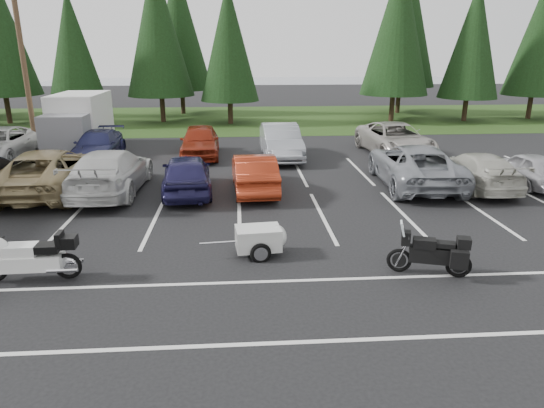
{
  "coord_description": "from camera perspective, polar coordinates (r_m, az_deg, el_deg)",
  "views": [
    {
      "loc": [
        0.52,
        -13.74,
        5.23
      ],
      "look_at": [
        1.45,
        -0.5,
        0.95
      ],
      "focal_mm": 32.0,
      "sensor_mm": 36.0,
      "label": 1
    }
  ],
  "objects": [
    {
      "name": "ground",
      "position": [
        14.71,
        -5.78,
        -3.04
      ],
      "size": [
        120.0,
        120.0,
        0.0
      ],
      "primitive_type": "plane",
      "color": "black",
      "rests_on": "ground"
    },
    {
      "name": "grass_strip",
      "position": [
        38.1,
        -4.84,
        9.95
      ],
      "size": [
        80.0,
        16.0,
        0.01
      ],
      "primitive_type": "cube",
      "color": "#233812",
      "rests_on": "ground"
    },
    {
      "name": "lake_water",
      "position": [
        69.02,
        -1.15,
        13.54
      ],
      "size": [
        70.0,
        50.0,
        0.02
      ],
      "primitive_type": "cube",
      "color": "slate",
      "rests_on": "ground"
    },
    {
      "name": "utility_pole",
      "position": [
        27.81,
        -27.24,
        14.91
      ],
      "size": [
        1.6,
        0.26,
        9.0
      ],
      "color": "#473321",
      "rests_on": "ground"
    },
    {
      "name": "box_truck",
      "position": [
        27.84,
        -22.07,
        8.8
      ],
      "size": [
        2.4,
        5.6,
        2.9
      ],
      "primitive_type": null,
      "color": "silver",
      "rests_on": "ground"
    },
    {
      "name": "stall_markings",
      "position": [
        16.59,
        -5.61,
        -0.56
      ],
      "size": [
        32.0,
        16.0,
        0.01
      ],
      "primitive_type": "cube",
      "color": "silver",
      "rests_on": "ground"
    },
    {
      "name": "conifer_3",
      "position": [
        36.82,
        -22.43,
        16.68
      ],
      "size": [
        3.87,
        3.87,
        9.02
      ],
      "color": "#332316",
      "rests_on": "ground"
    },
    {
      "name": "conifer_4",
      "position": [
        37.07,
        -13.36,
        19.45
      ],
      "size": [
        4.8,
        4.8,
        11.17
      ],
      "color": "#332316",
      "rests_on": "ground"
    },
    {
      "name": "conifer_5",
      "position": [
        35.34,
        -5.13,
        18.47
      ],
      "size": [
        4.14,
        4.14,
        9.63
      ],
      "color": "#332316",
      "rests_on": "ground"
    },
    {
      "name": "conifer_6",
      "position": [
        37.66,
        14.59,
        19.61
      ],
      "size": [
        4.93,
        4.93,
        11.48
      ],
      "color": "#332316",
      "rests_on": "ground"
    },
    {
      "name": "conifer_7",
      "position": [
        39.39,
        22.61,
        17.45
      ],
      "size": [
        4.27,
        4.27,
        9.94
      ],
      "color": "#332316",
      "rests_on": "ground"
    },
    {
      "name": "conifer_8",
      "position": [
        42.74,
        29.1,
        17.03
      ],
      "size": [
        4.53,
        4.53,
        10.56
      ],
      "color": "#332316",
      "rests_on": "ground"
    },
    {
      "name": "conifer_back_b",
      "position": [
        41.51,
        -10.92,
        19.72
      ],
      "size": [
        4.97,
        4.97,
        11.58
      ],
      "color": "#332316",
      "rests_on": "ground"
    },
    {
      "name": "conifer_back_c",
      "position": [
        42.78,
        15.33,
        20.34
      ],
      "size": [
        5.5,
        5.5,
        12.81
      ],
      "color": "#332316",
      "rests_on": "ground"
    },
    {
      "name": "car_near_2",
      "position": [
        20.01,
        -24.72,
        3.54
      ],
      "size": [
        2.93,
        6.07,
        1.67
      ],
      "primitive_type": "imported",
      "rotation": [
        0.0,
        0.0,
        3.17
      ],
      "color": "#8B7951",
      "rests_on": "ground"
    },
    {
      "name": "car_near_3",
      "position": [
        19.15,
        -18.44,
        3.66
      ],
      "size": [
        2.43,
        5.72,
        1.65
      ],
      "primitive_type": "imported",
      "rotation": [
        0.0,
        0.0,
        3.12
      ],
      "color": "silver",
      "rests_on": "ground"
    },
    {
      "name": "car_near_4",
      "position": [
        18.36,
        -9.99,
        3.51
      ],
      "size": [
        2.18,
        4.59,
        1.51
      ],
      "primitive_type": "imported",
      "rotation": [
        0.0,
        0.0,
        3.23
      ],
      "color": "#1F1C46",
      "rests_on": "ground"
    },
    {
      "name": "car_near_5",
      "position": [
        18.41,
        -2.12,
        3.71
      ],
      "size": [
        1.74,
        4.46,
        1.44
      ],
      "primitive_type": "imported",
      "rotation": [
        0.0,
        0.0,
        3.19
      ],
      "color": "#9E2C14",
      "rests_on": "ground"
    },
    {
      "name": "car_near_6",
      "position": [
        20.0,
        16.39,
        4.43
      ],
      "size": [
        3.04,
        6.05,
        1.64
      ],
      "primitive_type": "imported",
      "rotation": [
        0.0,
        0.0,
        3.09
      ],
      "color": "gray",
      "rests_on": "ground"
    },
    {
      "name": "car_near_7",
      "position": [
        20.48,
        22.88,
        3.67
      ],
      "size": [
        2.01,
        4.8,
        1.39
      ],
      "primitive_type": "imported",
      "rotation": [
        0.0,
        0.0,
        3.16
      ],
      "color": "#B4B2A5",
      "rests_on": "ground"
    },
    {
      "name": "car_near_8",
      "position": [
        21.78,
        27.97,
        3.7
      ],
      "size": [
        1.8,
        4.01,
        1.34
      ],
      "primitive_type": "imported",
      "rotation": [
        0.0,
        0.0,
        3.2
      ],
      "color": "#A4A3A8",
      "rests_on": "ground"
    },
    {
      "name": "car_far_1",
      "position": [
        25.16,
        -19.8,
        6.46
      ],
      "size": [
        2.02,
        4.83,
        1.4
      ],
      "primitive_type": "imported",
      "rotation": [
        0.0,
        0.0,
        0.01
      ],
      "color": "#1C1E47",
      "rests_on": "ground"
    },
    {
      "name": "car_far_2",
      "position": [
        24.68,
        -8.48,
        7.32
      ],
      "size": [
        2.0,
        4.67,
        1.57
      ],
      "primitive_type": "imported",
      "rotation": [
        0.0,
        0.0,
        0.03
      ],
      "color": "maroon",
      "rests_on": "ground"
    },
    {
      "name": "car_far_3",
      "position": [
        24.09,
        1.05,
        7.35
      ],
      "size": [
        1.92,
        5.07,
        1.65
      ],
      "primitive_type": "imported",
      "rotation": [
        0.0,
        0.0,
        0.03
      ],
      "color": "gray",
      "rests_on": "ground"
    },
    {
      "name": "car_far_4",
      "position": [
        25.66,
        14.3,
        7.4
      ],
      "size": [
        3.16,
        5.97,
        1.6
      ],
      "primitive_type": "imported",
      "rotation": [
        0.0,
        0.0,
        0.09
      ],
      "color": "#A19C94",
      "rests_on": "ground"
    },
    {
      "name": "touring_motorcycle",
      "position": [
        12.63,
        -26.74,
        -5.1
      ],
      "size": [
        2.59,
        0.86,
        1.42
      ],
      "primitive_type": null,
      "rotation": [
        0.0,
        0.0,
        0.03
      ],
      "color": "white",
      "rests_on": "ground"
    },
    {
      "name": "cargo_trailer",
      "position": [
        12.77,
        -1.64,
        -4.39
      ],
      "size": [
        1.77,
        1.11,
        0.78
      ],
      "primitive_type": null,
      "rotation": [
        0.0,
        0.0,
        0.1
      ],
      "color": "silver",
      "rests_on": "ground"
    },
    {
      "name": "adventure_motorcycle",
      "position": [
        12.18,
        18.09,
        -5.07
      ],
      "size": [
        2.3,
        1.37,
        1.32
      ],
      "primitive_type": null,
      "rotation": [
        0.0,
        0.0,
        -0.3
      ],
      "color": "black",
      "rests_on": "ground"
    }
  ]
}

